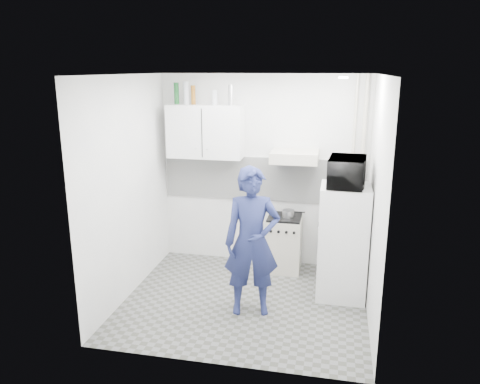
# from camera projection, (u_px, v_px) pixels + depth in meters

# --- Properties ---
(floor) EXTENTS (2.80, 2.80, 0.00)m
(floor) POSITION_uv_depth(u_px,v_px,m) (245.00, 301.00, 5.53)
(floor) COLOR slate
(floor) RESTS_ON ground
(ceiling) EXTENTS (2.80, 2.80, 0.00)m
(ceiling) POSITION_uv_depth(u_px,v_px,m) (245.00, 75.00, 4.86)
(ceiling) COLOR white
(ceiling) RESTS_ON wall_back
(wall_back) EXTENTS (2.80, 0.00, 2.80)m
(wall_back) POSITION_uv_depth(u_px,v_px,m) (263.00, 171.00, 6.38)
(wall_back) COLOR white
(wall_back) RESTS_ON floor
(wall_left) EXTENTS (0.00, 2.60, 2.60)m
(wall_left) POSITION_uv_depth(u_px,v_px,m) (128.00, 189.00, 5.47)
(wall_left) COLOR white
(wall_left) RESTS_ON floor
(wall_right) EXTENTS (0.00, 2.60, 2.60)m
(wall_right) POSITION_uv_depth(u_px,v_px,m) (375.00, 202.00, 4.92)
(wall_right) COLOR white
(wall_right) RESTS_ON floor
(person) EXTENTS (0.68, 0.52, 1.67)m
(person) POSITION_uv_depth(u_px,v_px,m) (252.00, 242.00, 5.09)
(person) COLOR navy
(person) RESTS_ON floor
(stove) EXTENTS (0.46, 0.46, 0.73)m
(stove) POSITION_uv_depth(u_px,v_px,m) (284.00, 244.00, 6.31)
(stove) COLOR beige
(stove) RESTS_ON floor
(fridge) EXTENTS (0.57, 0.57, 1.36)m
(fridge) POSITION_uv_depth(u_px,v_px,m) (343.00, 242.00, 5.51)
(fridge) COLOR white
(fridge) RESTS_ON floor
(stove_top) EXTENTS (0.44, 0.44, 0.03)m
(stove_top) POSITION_uv_depth(u_px,v_px,m) (285.00, 217.00, 6.21)
(stove_top) COLOR black
(stove_top) RESTS_ON stove
(saucepan) EXTENTS (0.16, 0.16, 0.09)m
(saucepan) POSITION_uv_depth(u_px,v_px,m) (288.00, 213.00, 6.19)
(saucepan) COLOR silver
(saucepan) RESTS_ON stove_top
(microwave) EXTENTS (0.62, 0.44, 0.33)m
(microwave) POSITION_uv_depth(u_px,v_px,m) (347.00, 172.00, 5.29)
(microwave) COLOR black
(microwave) RESTS_ON fridge
(bottle_a) EXTENTS (0.07, 0.07, 0.28)m
(bottle_a) POSITION_uv_depth(u_px,v_px,m) (176.00, 93.00, 6.17)
(bottle_a) COLOR #144C1E
(bottle_a) RESTS_ON upper_cabinet
(bottle_b) EXTENTS (0.08, 0.08, 0.30)m
(bottle_b) POSITION_uv_depth(u_px,v_px,m) (186.00, 93.00, 6.14)
(bottle_b) COLOR #B2B7BC
(bottle_b) RESTS_ON upper_cabinet
(bottle_c) EXTENTS (0.06, 0.06, 0.25)m
(bottle_c) POSITION_uv_depth(u_px,v_px,m) (193.00, 95.00, 6.13)
(bottle_c) COLOR brown
(bottle_c) RESTS_ON upper_cabinet
(canister_a) EXTENTS (0.08, 0.08, 0.19)m
(canister_a) POSITION_uv_depth(u_px,v_px,m) (214.00, 98.00, 6.08)
(canister_a) COLOR #B2B7BC
(canister_a) RESTS_ON upper_cabinet
(bottle_e) EXTENTS (0.07, 0.07, 0.26)m
(bottle_e) POSITION_uv_depth(u_px,v_px,m) (231.00, 95.00, 6.03)
(bottle_e) COLOR silver
(bottle_e) RESTS_ON upper_cabinet
(upper_cabinet) EXTENTS (1.00, 0.35, 0.70)m
(upper_cabinet) POSITION_uv_depth(u_px,v_px,m) (206.00, 131.00, 6.22)
(upper_cabinet) COLOR white
(upper_cabinet) RESTS_ON wall_back
(range_hood) EXTENTS (0.60, 0.50, 0.14)m
(range_hood) POSITION_uv_depth(u_px,v_px,m) (295.00, 156.00, 5.98)
(range_hood) COLOR beige
(range_hood) RESTS_ON wall_back
(backsplash) EXTENTS (2.74, 0.03, 0.60)m
(backsplash) POSITION_uv_depth(u_px,v_px,m) (263.00, 179.00, 6.39)
(backsplash) COLOR white
(backsplash) RESTS_ON wall_back
(pipe_a) EXTENTS (0.05, 0.05, 2.60)m
(pipe_a) POSITION_uv_depth(u_px,v_px,m) (361.00, 177.00, 6.04)
(pipe_a) COLOR beige
(pipe_a) RESTS_ON floor
(pipe_b) EXTENTS (0.04, 0.04, 2.60)m
(pipe_b) POSITION_uv_depth(u_px,v_px,m) (352.00, 177.00, 6.07)
(pipe_b) COLOR beige
(pipe_b) RESTS_ON floor
(ceiling_spot_fixture) EXTENTS (0.10, 0.10, 0.02)m
(ceiling_spot_fixture) POSITION_uv_depth(u_px,v_px,m) (343.00, 78.00, 4.86)
(ceiling_spot_fixture) COLOR white
(ceiling_spot_fixture) RESTS_ON ceiling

